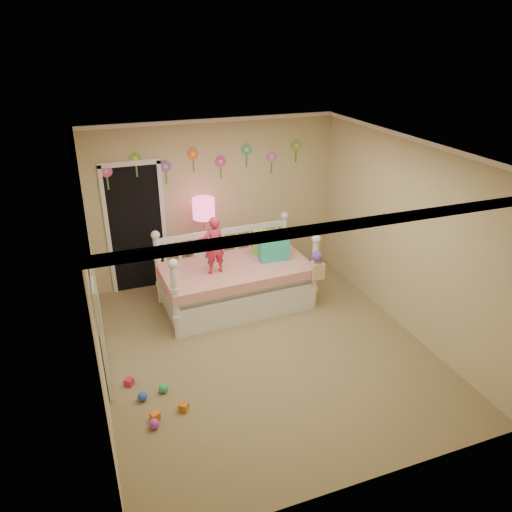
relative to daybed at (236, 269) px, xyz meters
name	(u,v)px	position (x,y,z in m)	size (l,w,h in m)	color
floor	(265,348)	(0.00, -1.19, -0.59)	(4.00, 4.50, 0.01)	#7F684C
ceiling	(267,149)	(0.00, -1.19, 2.01)	(4.00, 4.50, 0.01)	white
back_wall	(214,202)	(0.00, 1.06, 0.71)	(4.00, 0.01, 2.60)	tan
left_wall	(91,286)	(-2.00, -1.19, 0.71)	(0.01, 4.50, 2.60)	tan
right_wall	(406,236)	(2.00, -1.19, 0.71)	(0.01, 4.50, 2.60)	tan
crown_molding	(267,152)	(0.00, -1.19, 1.98)	(4.00, 4.50, 0.06)	white
daybed	(236,269)	(0.00, 0.00, 0.00)	(2.18, 1.17, 1.18)	white
pillow_turquoise	(274,246)	(0.59, -0.03, 0.29)	(0.44, 0.15, 0.44)	#27C7B5
pillow_lime	(267,243)	(0.56, 0.20, 0.26)	(0.41, 0.15, 0.39)	#8AE947
child	(214,245)	(-0.34, -0.12, 0.48)	(0.30, 0.20, 0.83)	#D53054
nightstand	(206,265)	(-0.26, 0.72, -0.22)	(0.45, 0.34, 0.75)	white
table_lamp	(204,214)	(-0.26, 0.72, 0.65)	(0.34, 0.34, 0.74)	#ED1F7C
closet_doorway	(136,228)	(-1.25, 1.04, 0.44)	(0.90, 0.04, 2.07)	black
flower_decals	(207,163)	(-0.09, 1.04, 1.35)	(3.40, 0.02, 0.50)	#B2668C
mirror_closet	(96,293)	(-1.96, -0.89, 0.46)	(0.07, 1.30, 2.10)	white
wall_picture	(96,306)	(-1.97, -2.09, 0.96)	(0.05, 0.34, 0.42)	white
hanging_bag	(317,266)	(1.04, -0.56, 0.13)	(0.20, 0.16, 0.36)	beige
toy_scatter	(156,404)	(-1.52, -1.82, -0.54)	(0.80, 1.30, 0.11)	#996666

